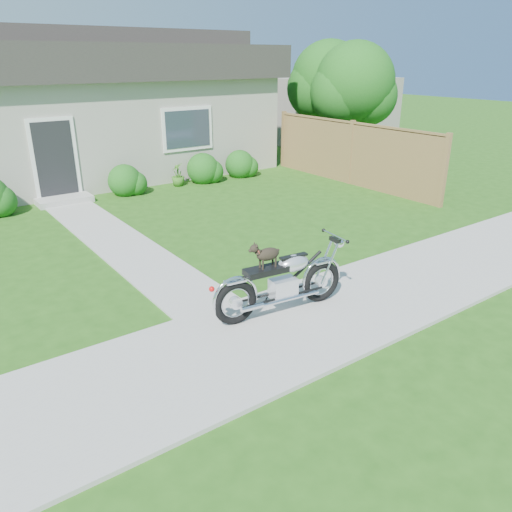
{
  "coord_description": "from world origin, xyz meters",
  "views": [
    {
      "loc": [
        -4.92,
        -4.85,
        3.64
      ],
      "look_at": [
        -0.69,
        1.0,
        0.75
      ],
      "focal_mm": 35.0,
      "sensor_mm": 36.0,
      "label": 1
    }
  ],
  "objects_px": {
    "potted_plant_right": "(178,175)",
    "motorcycle_with_dog": "(283,280)",
    "tree_near": "(359,86)",
    "house": "(72,107)",
    "fence": "(351,153)",
    "tree_far": "(333,83)"
  },
  "relations": [
    {
      "from": "tree_near",
      "to": "motorcycle_with_dog",
      "type": "xyz_separation_m",
      "value": [
        -9.26,
        -7.42,
        -2.14
      ]
    },
    {
      "from": "fence",
      "to": "potted_plant_right",
      "type": "distance_m",
      "value": 5.28
    },
    {
      "from": "house",
      "to": "fence",
      "type": "relative_size",
      "value": 1.9
    },
    {
      "from": "fence",
      "to": "potted_plant_right",
      "type": "xyz_separation_m",
      "value": [
        -4.43,
        2.8,
        -0.59
      ]
    },
    {
      "from": "tree_near",
      "to": "tree_far",
      "type": "bearing_deg",
      "value": 81.67
    },
    {
      "from": "house",
      "to": "motorcycle_with_dog",
      "type": "height_order",
      "value": "house"
    },
    {
      "from": "house",
      "to": "tree_far",
      "type": "xyz_separation_m",
      "value": [
        8.84,
        -2.68,
        0.58
      ]
    },
    {
      "from": "tree_near",
      "to": "potted_plant_right",
      "type": "relative_size",
      "value": 6.03
    },
    {
      "from": "potted_plant_right",
      "to": "tree_far",
      "type": "bearing_deg",
      "value": 6.28
    },
    {
      "from": "fence",
      "to": "potted_plant_right",
      "type": "height_order",
      "value": "fence"
    },
    {
      "from": "potted_plant_right",
      "to": "motorcycle_with_dog",
      "type": "relative_size",
      "value": 0.31
    },
    {
      "from": "motorcycle_with_dog",
      "to": "tree_far",
      "type": "bearing_deg",
      "value": 50.35
    },
    {
      "from": "motorcycle_with_dog",
      "to": "potted_plant_right",
      "type": "bearing_deg",
      "value": 79.92
    },
    {
      "from": "house",
      "to": "tree_near",
      "type": "distance_m",
      "value": 9.6
    },
    {
      "from": "fence",
      "to": "motorcycle_with_dog",
      "type": "distance_m",
      "value": 8.79
    },
    {
      "from": "fence",
      "to": "tree_near",
      "type": "distance_m",
      "value": 3.55
    },
    {
      "from": "tree_near",
      "to": "potted_plant_right",
      "type": "distance_m",
      "value": 7.18
    },
    {
      "from": "house",
      "to": "potted_plant_right",
      "type": "relative_size",
      "value": 18.1
    },
    {
      "from": "tree_near",
      "to": "motorcycle_with_dog",
      "type": "distance_m",
      "value": 12.06
    },
    {
      "from": "potted_plant_right",
      "to": "motorcycle_with_dog",
      "type": "bearing_deg",
      "value": -107.11
    },
    {
      "from": "house",
      "to": "tree_near",
      "type": "relative_size",
      "value": 3.0
    },
    {
      "from": "house",
      "to": "tree_far",
      "type": "distance_m",
      "value": 9.25
    }
  ]
}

